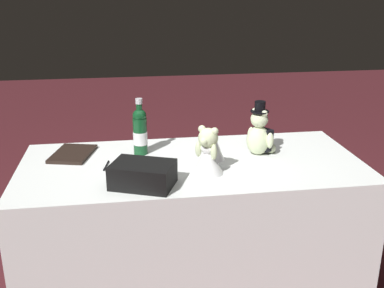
{
  "coord_description": "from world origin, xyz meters",
  "views": [
    {
      "loc": [
        -0.33,
        -2.18,
        1.6
      ],
      "look_at": [
        0.0,
        0.0,
        0.83
      ],
      "focal_mm": 43.23,
      "sensor_mm": 36.0,
      "label": 1
    }
  ],
  "objects_px": {
    "teddy_bear_groom": "(260,135)",
    "guestbook": "(73,154)",
    "teddy_bear_bride": "(209,152)",
    "champagne_bottle": "(140,131)",
    "signing_pen": "(106,165)",
    "gift_case_black": "(143,175)"
  },
  "relations": [
    {
      "from": "teddy_bear_bride",
      "to": "champagne_bottle",
      "type": "distance_m",
      "value": 0.44
    },
    {
      "from": "teddy_bear_groom",
      "to": "teddy_bear_bride",
      "type": "bearing_deg",
      "value": -145.98
    },
    {
      "from": "teddy_bear_groom",
      "to": "champagne_bottle",
      "type": "xyz_separation_m",
      "value": [
        -0.63,
        0.09,
        0.02
      ]
    },
    {
      "from": "teddy_bear_bride",
      "to": "teddy_bear_groom",
      "type": "bearing_deg",
      "value": 34.02
    },
    {
      "from": "gift_case_black",
      "to": "teddy_bear_bride",
      "type": "bearing_deg",
      "value": 19.1
    },
    {
      "from": "signing_pen",
      "to": "gift_case_black",
      "type": "distance_m",
      "value": 0.32
    },
    {
      "from": "teddy_bear_groom",
      "to": "gift_case_black",
      "type": "xyz_separation_m",
      "value": [
        -0.64,
        -0.32,
        -0.05
      ]
    },
    {
      "from": "teddy_bear_groom",
      "to": "teddy_bear_bride",
      "type": "distance_m",
      "value": 0.38
    },
    {
      "from": "signing_pen",
      "to": "champagne_bottle",
      "type": "bearing_deg",
      "value": 40.56
    },
    {
      "from": "teddy_bear_bride",
      "to": "champagne_bottle",
      "type": "height_order",
      "value": "champagne_bottle"
    },
    {
      "from": "teddy_bear_groom",
      "to": "guestbook",
      "type": "xyz_separation_m",
      "value": [
        -0.99,
        0.12,
        -0.1
      ]
    },
    {
      "from": "gift_case_black",
      "to": "guestbook",
      "type": "relative_size",
      "value": 1.21
    },
    {
      "from": "teddy_bear_groom",
      "to": "champagne_bottle",
      "type": "distance_m",
      "value": 0.64
    },
    {
      "from": "signing_pen",
      "to": "guestbook",
      "type": "relative_size",
      "value": 0.47
    },
    {
      "from": "champagne_bottle",
      "to": "signing_pen",
      "type": "height_order",
      "value": "champagne_bottle"
    },
    {
      "from": "guestbook",
      "to": "signing_pen",
      "type": "bearing_deg",
      "value": -30.17
    },
    {
      "from": "teddy_bear_bride",
      "to": "guestbook",
      "type": "bearing_deg",
      "value": 153.97
    },
    {
      "from": "teddy_bear_groom",
      "to": "gift_case_black",
      "type": "bearing_deg",
      "value": -153.1
    },
    {
      "from": "champagne_bottle",
      "to": "signing_pen",
      "type": "distance_m",
      "value": 0.27
    },
    {
      "from": "champagne_bottle",
      "to": "teddy_bear_groom",
      "type": "bearing_deg",
      "value": -8.49
    },
    {
      "from": "signing_pen",
      "to": "teddy_bear_groom",
      "type": "bearing_deg",
      "value": 4.19
    },
    {
      "from": "teddy_bear_groom",
      "to": "guestbook",
      "type": "height_order",
      "value": "teddy_bear_groom"
    }
  ]
}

